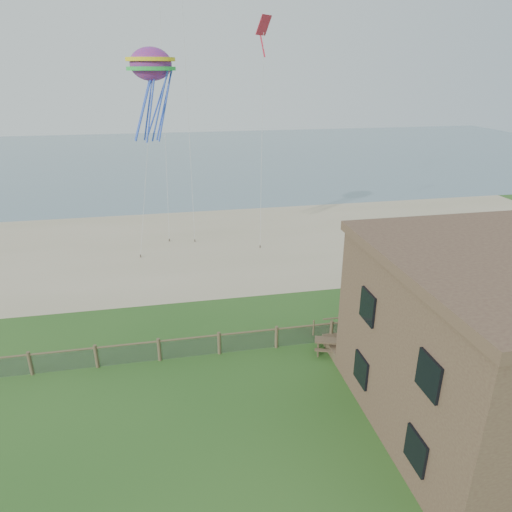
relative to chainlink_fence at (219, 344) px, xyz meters
name	(u,v)px	position (x,y,z in m)	size (l,w,h in m)	color
ground	(238,439)	(0.00, -6.00, -0.55)	(160.00, 160.00, 0.00)	#244E1A
sand_beach	(197,246)	(0.00, 16.00, -0.55)	(72.00, 20.00, 0.02)	tan
ocean	(178,157)	(0.00, 60.00, -0.55)	(160.00, 68.00, 0.02)	slate
chainlink_fence	(219,344)	(0.00, 0.00, 0.00)	(36.20, 0.20, 1.25)	#4F402C
motel_deck	(460,334)	(13.00, -1.00, -0.30)	(15.00, 2.00, 0.50)	brown
picnic_table	(330,347)	(5.60, -1.00, -0.21)	(1.59, 1.20, 0.67)	brown
octopus_kite	(153,92)	(-2.48, 11.22, 11.75)	(3.02, 2.13, 6.21)	red
kite_red	(264,33)	(4.45, 10.47, 15.11)	(1.21, 0.70, 2.07)	red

